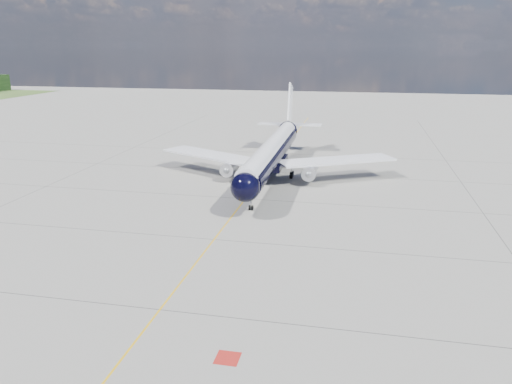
% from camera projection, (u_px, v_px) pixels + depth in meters
% --- Properties ---
extents(ground, '(320.00, 320.00, 0.00)m').
position_uv_depth(ground, '(253.00, 189.00, 71.79)').
color(ground, gray).
rests_on(ground, ground).
extents(taxiway_centerline, '(0.16, 160.00, 0.01)m').
position_uv_depth(taxiway_centerline, '(246.00, 199.00, 67.09)').
color(taxiway_centerline, '#E1A40B').
rests_on(taxiway_centerline, ground).
extents(red_marking, '(1.60, 1.60, 0.01)m').
position_uv_depth(red_marking, '(228.00, 358.00, 32.90)').
color(red_marking, maroon).
rests_on(red_marking, ground).
extents(main_airliner, '(37.65, 45.73, 13.23)m').
position_uv_depth(main_airliner, '(273.00, 151.00, 76.98)').
color(main_airliner, black).
rests_on(main_airliner, ground).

